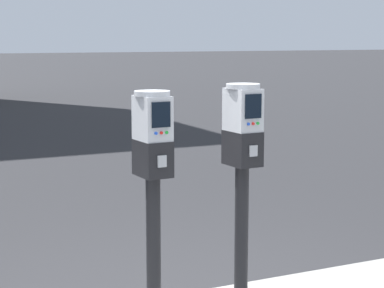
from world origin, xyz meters
name	(u,v)px	position (x,y,z in m)	size (l,w,h in m)	color
parking_meter_near_kerb	(153,166)	(-0.37, -0.19, 1.15)	(0.23, 0.26, 1.46)	black
parking_meter_twin_adjacent	(242,155)	(0.26, -0.19, 1.16)	(0.23, 0.26, 1.48)	black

